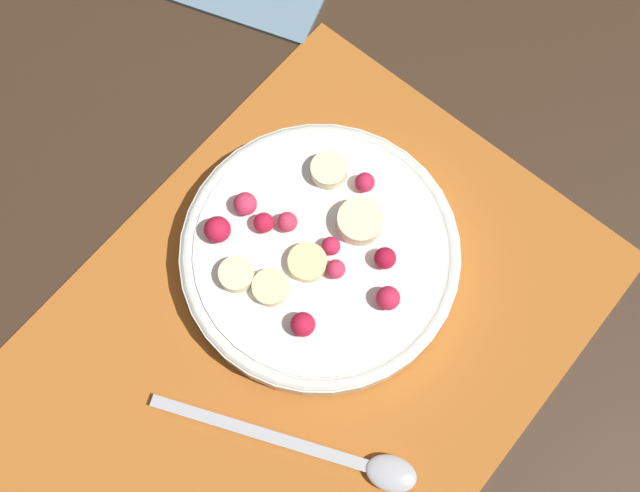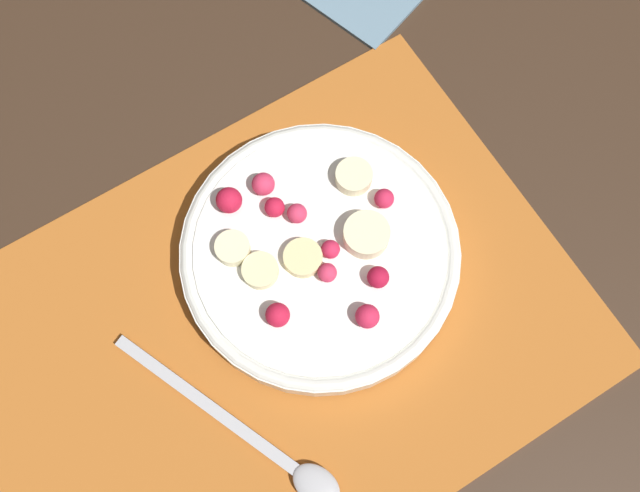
% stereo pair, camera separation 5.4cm
% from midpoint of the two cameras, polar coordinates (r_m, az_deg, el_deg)
% --- Properties ---
extents(ground_plane, '(3.00, 3.00, 0.00)m').
position_cam_midpoint_polar(ground_plane, '(0.56, -1.15, -7.30)').
color(ground_plane, '#382619').
extents(placemat, '(0.47, 0.34, 0.01)m').
position_cam_midpoint_polar(placemat, '(0.56, -1.16, -7.24)').
color(placemat, '#B26023').
rests_on(placemat, ground_plane).
extents(fruit_bowl, '(0.22, 0.22, 0.05)m').
position_cam_midpoint_polar(fruit_bowl, '(0.55, 2.71, -0.93)').
color(fruit_bowl, silver).
rests_on(fruit_bowl, placemat).
extents(spoon, '(0.10, 0.19, 0.01)m').
position_cam_midpoint_polar(spoon, '(0.54, -1.39, -16.34)').
color(spoon, '#B2B2B7').
rests_on(spoon, placemat).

